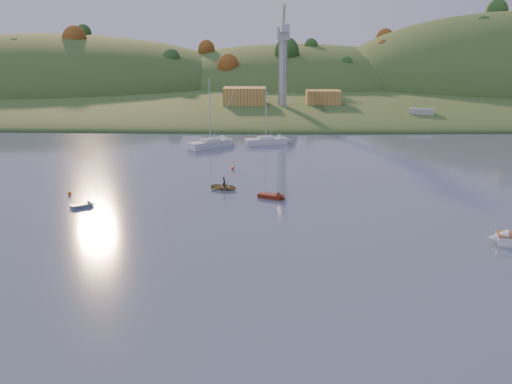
{
  "coord_description": "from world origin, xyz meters",
  "views": [
    {
      "loc": [
        -2.67,
        -29.45,
        19.17
      ],
      "look_at": [
        -3.59,
        32.87,
        2.58
      ],
      "focal_mm": 40.0,
      "sensor_mm": 36.0,
      "label": 1
    }
  ],
  "objects_px": {
    "grey_dinghy": "(86,205)",
    "red_tender": "(276,197)",
    "sailboat_far": "(266,140)",
    "canoe": "(224,187)",
    "sailboat_near": "(210,143)"
  },
  "relations": [
    {
      "from": "grey_dinghy",
      "to": "red_tender",
      "type": "bearing_deg",
      "value": -25.86
    },
    {
      "from": "sailboat_far",
      "to": "red_tender",
      "type": "distance_m",
      "value": 39.11
    },
    {
      "from": "sailboat_far",
      "to": "red_tender",
      "type": "xyz_separation_m",
      "value": [
        1.16,
        -39.09,
        -0.46
      ]
    },
    {
      "from": "canoe",
      "to": "grey_dinghy",
      "type": "bearing_deg",
      "value": 133.52
    },
    {
      "from": "sailboat_near",
      "to": "sailboat_far",
      "type": "xyz_separation_m",
      "value": [
        10.27,
        3.66,
        -0.07
      ]
    },
    {
      "from": "canoe",
      "to": "grey_dinghy",
      "type": "height_order",
      "value": "grey_dinghy"
    },
    {
      "from": "red_tender",
      "to": "grey_dinghy",
      "type": "relative_size",
      "value": 1.28
    },
    {
      "from": "red_tender",
      "to": "grey_dinghy",
      "type": "bearing_deg",
      "value": -143.3
    },
    {
      "from": "red_tender",
      "to": "grey_dinghy",
      "type": "height_order",
      "value": "red_tender"
    },
    {
      "from": "sailboat_near",
      "to": "red_tender",
      "type": "xyz_separation_m",
      "value": [
        11.44,
        -35.43,
        -0.53
      ]
    },
    {
      "from": "sailboat_near",
      "to": "red_tender",
      "type": "relative_size",
      "value": 3.24
    },
    {
      "from": "canoe",
      "to": "red_tender",
      "type": "xyz_separation_m",
      "value": [
        6.77,
        -4.63,
        -0.11
      ]
    },
    {
      "from": "sailboat_far",
      "to": "canoe",
      "type": "height_order",
      "value": "sailboat_far"
    },
    {
      "from": "sailboat_near",
      "to": "grey_dinghy",
      "type": "distance_m",
      "value": 40.87
    },
    {
      "from": "sailboat_far",
      "to": "red_tender",
      "type": "height_order",
      "value": "sailboat_far"
    }
  ]
}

